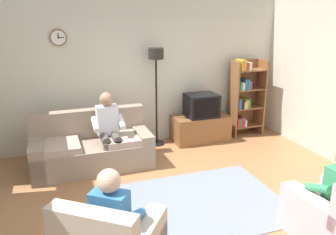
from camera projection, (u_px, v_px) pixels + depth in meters
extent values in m
plane|color=#9E6B42|center=(197.00, 208.00, 4.40)|extent=(12.00, 12.00, 0.00)
cube|color=beige|center=(142.00, 73.00, 6.41)|extent=(6.20, 0.12, 2.70)
cylinder|color=brown|center=(58.00, 38.00, 5.67)|extent=(0.28, 0.03, 0.28)
cylinder|color=white|center=(58.00, 38.00, 5.65)|extent=(0.24, 0.01, 0.24)
cube|color=black|center=(58.00, 36.00, 5.64)|extent=(0.02, 0.01, 0.09)
cube|color=black|center=(61.00, 38.00, 5.66)|extent=(0.11, 0.01, 0.01)
cube|color=gray|center=(93.00, 156.00, 5.52)|extent=(1.91, 0.86, 0.42)
cube|color=gray|center=(88.00, 123.00, 5.71)|extent=(1.90, 0.22, 0.48)
cube|color=gray|center=(142.00, 145.00, 5.77)|extent=(0.23, 0.84, 0.56)
cube|color=gray|center=(38.00, 159.00, 5.22)|extent=(0.23, 0.84, 0.56)
cube|color=tan|center=(123.00, 138.00, 5.56)|extent=(0.61, 0.69, 0.10)
cube|color=tan|center=(60.00, 146.00, 5.23)|extent=(0.61, 0.69, 0.10)
cube|color=brown|center=(200.00, 128.00, 6.69)|extent=(1.10, 0.56, 0.51)
cube|color=black|center=(195.00, 123.00, 6.92)|extent=(1.10, 0.04, 0.03)
cube|color=black|center=(202.00, 105.00, 6.53)|extent=(0.60, 0.48, 0.44)
cube|color=black|center=(207.00, 108.00, 6.31)|extent=(0.50, 0.01, 0.36)
cube|color=brown|center=(233.00, 99.00, 6.82)|extent=(0.04, 0.36, 1.55)
cube|color=brown|center=(260.00, 97.00, 7.02)|extent=(0.04, 0.36, 1.55)
cube|color=brown|center=(243.00, 96.00, 7.07)|extent=(0.64, 0.02, 1.55)
cube|color=brown|center=(245.00, 125.00, 7.09)|extent=(0.60, 0.34, 0.02)
cube|color=red|center=(236.00, 122.00, 6.96)|extent=(0.04, 0.28, 0.18)
cube|color=#267F4C|center=(237.00, 122.00, 6.97)|extent=(0.03, 0.28, 0.18)
cube|color=red|center=(239.00, 121.00, 6.99)|extent=(0.04, 0.28, 0.21)
cube|color=#72338C|center=(241.00, 121.00, 7.00)|extent=(0.03, 0.28, 0.20)
cube|color=silver|center=(243.00, 122.00, 7.02)|extent=(0.04, 0.28, 0.14)
cube|color=brown|center=(246.00, 107.00, 6.97)|extent=(0.60, 0.34, 0.02)
cube|color=#2D59A5|center=(237.00, 103.00, 6.84)|extent=(0.05, 0.28, 0.21)
cube|color=black|center=(240.00, 104.00, 6.87)|extent=(0.06, 0.28, 0.16)
cube|color=silver|center=(242.00, 104.00, 6.89)|extent=(0.03, 0.28, 0.14)
cube|color=gold|center=(244.00, 103.00, 6.90)|extent=(0.05, 0.28, 0.18)
cube|color=#267F4C|center=(246.00, 103.00, 6.92)|extent=(0.04, 0.28, 0.19)
cube|color=brown|center=(248.00, 89.00, 6.86)|extent=(0.60, 0.34, 0.02)
cube|color=#267F4C|center=(238.00, 85.00, 6.73)|extent=(0.04, 0.28, 0.17)
cube|color=silver|center=(240.00, 85.00, 6.75)|extent=(0.05, 0.28, 0.15)
cube|color=#2D59A5|center=(243.00, 84.00, 6.77)|extent=(0.05, 0.28, 0.21)
cube|color=#267F4C|center=(245.00, 84.00, 6.78)|extent=(0.04, 0.28, 0.21)
cube|color=#72338C|center=(247.00, 84.00, 6.80)|extent=(0.04, 0.28, 0.17)
cube|color=brown|center=(249.00, 70.00, 6.75)|extent=(0.60, 0.34, 0.02)
cube|color=gold|center=(239.00, 65.00, 6.62)|extent=(0.05, 0.28, 0.20)
cube|color=gold|center=(242.00, 65.00, 6.63)|extent=(0.05, 0.28, 0.21)
cube|color=red|center=(244.00, 66.00, 6.66)|extent=(0.05, 0.28, 0.16)
cube|color=silver|center=(247.00, 66.00, 6.68)|extent=(0.05, 0.28, 0.16)
cylinder|color=black|center=(157.00, 143.00, 6.58)|extent=(0.28, 0.28, 0.03)
cylinder|color=black|center=(156.00, 102.00, 6.33)|extent=(0.04, 0.04, 1.70)
cylinder|color=black|center=(156.00, 53.00, 6.07)|extent=(0.28, 0.28, 0.20)
cube|color=beige|center=(331.00, 222.00, 3.78)|extent=(0.83, 0.87, 0.40)
cube|color=beige|center=(310.00, 220.00, 3.67)|extent=(0.23, 0.81, 0.56)
cube|color=slate|center=(201.00, 203.00, 4.52)|extent=(2.20, 1.70, 0.01)
cube|color=silver|center=(107.00, 120.00, 5.48)|extent=(0.34, 0.20, 0.48)
sphere|color=#A37A5B|center=(106.00, 99.00, 5.37)|extent=(0.22, 0.22, 0.22)
cylinder|color=#4C4742|center=(116.00, 137.00, 5.41)|extent=(0.13, 0.38, 0.13)
cylinder|color=#4C4742|center=(105.00, 138.00, 5.35)|extent=(0.13, 0.38, 0.13)
cylinder|color=#4C4742|center=(119.00, 158.00, 5.32)|extent=(0.11, 0.11, 0.52)
cylinder|color=#4C4742|center=(108.00, 159.00, 5.26)|extent=(0.11, 0.11, 0.52)
cylinder|color=silver|center=(121.00, 122.00, 5.46)|extent=(0.09, 0.33, 0.20)
cylinder|color=silver|center=(95.00, 124.00, 5.33)|extent=(0.09, 0.33, 0.20)
cube|color=#3372B2|center=(110.00, 216.00, 3.09)|extent=(0.39, 0.36, 0.48)
sphere|color=#D8AD8C|center=(109.00, 181.00, 3.00)|extent=(0.22, 0.22, 0.22)
cylinder|color=#2D334C|center=(112.00, 224.00, 3.36)|extent=(0.33, 0.38, 0.13)
cylinder|color=#2D334C|center=(129.00, 228.00, 3.31)|extent=(0.33, 0.38, 0.13)
cylinder|color=#2D334C|center=(121.00, 232.00, 3.60)|extent=(0.15, 0.15, 0.40)
cylinder|color=#2D334C|center=(137.00, 235.00, 3.55)|extent=(0.15, 0.15, 0.40)
cylinder|color=#3372B2|center=(96.00, 208.00, 3.25)|extent=(0.27, 0.32, 0.20)
cylinder|color=#3372B2|center=(136.00, 215.00, 3.13)|extent=(0.27, 0.32, 0.20)
cylinder|color=#4C4742|center=(318.00, 200.00, 3.80)|extent=(0.14, 0.38, 0.13)
cylinder|color=#4C4742|center=(330.00, 197.00, 3.87)|extent=(0.14, 0.38, 0.13)
cylinder|color=#4C4742|center=(304.00, 208.00, 4.04)|extent=(0.11, 0.11, 0.40)
cylinder|color=#4C4742|center=(315.00, 205.00, 4.10)|extent=(0.11, 0.11, 0.40)
cylinder|color=#338C59|center=(319.00, 188.00, 3.62)|extent=(0.10, 0.33, 0.20)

